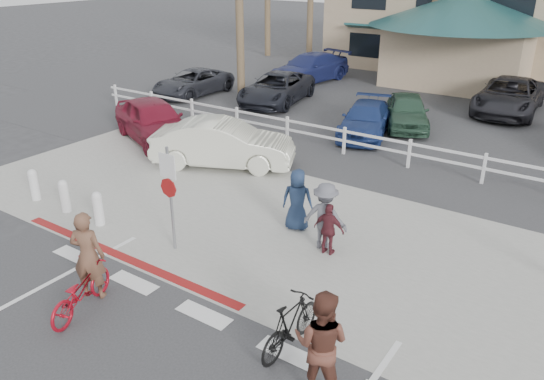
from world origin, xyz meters
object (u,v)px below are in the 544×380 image
Objects in this scene: bike_red at (80,291)px; car_white_sedan at (223,144)px; bike_black at (290,325)px; sign_post at (171,194)px; car_red_compact at (154,120)px.

car_white_sedan is at bearing -87.13° from bike_red.
bike_red is at bearing 21.34° from bike_black.
bike_black is at bearing -18.94° from sign_post.
bike_red is at bearing -85.61° from sign_post.
bike_black is 12.73m from car_red_compact.
car_red_compact is (-10.60, 7.05, 0.29)m from bike_black.
bike_red is at bearing -117.97° from car_red_compact.
sign_post reaches higher than car_white_sedan.
car_red_compact reaches higher than bike_red.
car_white_sedan reaches higher than bike_red.
sign_post reaches higher than bike_red.
bike_red is 4.24m from bike_black.
sign_post is 3.01m from bike_red.
sign_post is at bearing -102.07° from bike_red.
car_red_compact is at bearing 138.74° from sign_post.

